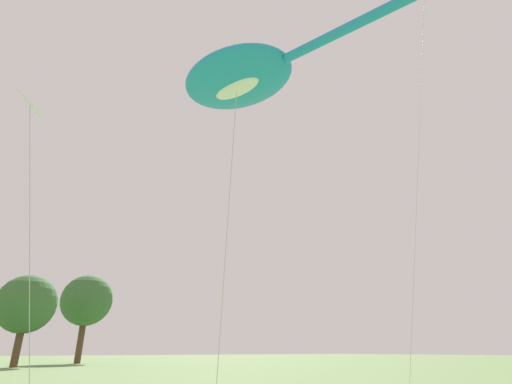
{
  "coord_description": "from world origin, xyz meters",
  "views": [
    {
      "loc": [
        -7.02,
        -1.0,
        1.46
      ],
      "look_at": [
        1.36,
        11.04,
        7.39
      ],
      "focal_mm": 27.61,
      "sensor_mm": 36.0,
      "label": 1
    }
  ],
  "objects_px": {
    "big_show_kite": "(241,78)",
    "small_kite_stunt_black": "(30,121)",
    "tree_pine_center": "(87,301)",
    "tree_shrub_far": "(26,304)"
  },
  "relations": [
    {
      "from": "small_kite_stunt_black",
      "to": "tree_pine_center",
      "type": "relative_size",
      "value": 0.63
    },
    {
      "from": "big_show_kite",
      "to": "tree_pine_center",
      "type": "bearing_deg",
      "value": -25.09
    },
    {
      "from": "tree_pine_center",
      "to": "tree_shrub_far",
      "type": "bearing_deg",
      "value": -129.53
    },
    {
      "from": "small_kite_stunt_black",
      "to": "tree_pine_center",
      "type": "bearing_deg",
      "value": 101.66
    },
    {
      "from": "big_show_kite",
      "to": "tree_shrub_far",
      "type": "bearing_deg",
      "value": -14.78
    },
    {
      "from": "tree_shrub_far",
      "to": "tree_pine_center",
      "type": "bearing_deg",
      "value": 50.47
    },
    {
      "from": "small_kite_stunt_black",
      "to": "tree_shrub_far",
      "type": "height_order",
      "value": "tree_shrub_far"
    },
    {
      "from": "big_show_kite",
      "to": "small_kite_stunt_black",
      "type": "xyz_separation_m",
      "value": [
        -6.31,
        -1.35,
        -4.86
      ]
    },
    {
      "from": "big_show_kite",
      "to": "tree_shrub_far",
      "type": "xyz_separation_m",
      "value": [
        -2.14,
        35.84,
        -5.28
      ]
    },
    {
      "from": "big_show_kite",
      "to": "small_kite_stunt_black",
      "type": "height_order",
      "value": "big_show_kite"
    }
  ]
}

